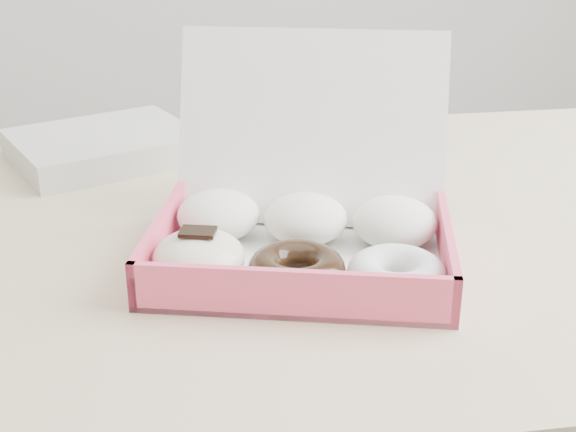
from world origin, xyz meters
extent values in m
cube|color=#CCB686|center=(0.00, 0.00, 0.73)|extent=(1.20, 0.80, 0.04)
cube|color=white|center=(-0.06, -0.11, 0.75)|extent=(0.35, 0.29, 0.01)
cube|color=#F75172|center=(-0.09, -0.22, 0.78)|extent=(0.29, 0.08, 0.05)
cube|color=white|center=(-0.04, -0.01, 0.78)|extent=(0.29, 0.08, 0.05)
cube|color=#F75172|center=(-0.21, -0.08, 0.78)|extent=(0.06, 0.22, 0.05)
cube|color=#F75172|center=(0.08, -0.15, 0.78)|extent=(0.06, 0.22, 0.05)
cube|color=white|center=(-0.03, 0.01, 0.86)|extent=(0.31, 0.16, 0.21)
ellipsoid|color=white|center=(-0.14, -0.04, 0.78)|extent=(0.11, 0.11, 0.05)
ellipsoid|color=white|center=(-0.05, -0.06, 0.78)|extent=(0.11, 0.11, 0.05)
ellipsoid|color=white|center=(0.04, -0.09, 0.78)|extent=(0.11, 0.11, 0.05)
ellipsoid|color=beige|center=(-0.17, -0.14, 0.78)|extent=(0.11, 0.11, 0.05)
cube|color=black|center=(-0.17, -0.14, 0.81)|extent=(0.04, 0.03, 0.00)
torus|color=black|center=(-0.08, -0.16, 0.77)|extent=(0.12, 0.12, 0.03)
torus|color=white|center=(0.02, -0.19, 0.77)|extent=(0.12, 0.12, 0.03)
cube|color=silver|center=(-0.28, 0.26, 0.77)|extent=(0.30, 0.27, 0.04)
camera|label=1|loc=(-0.19, -0.84, 1.13)|focal=50.00mm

